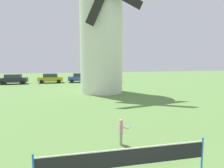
# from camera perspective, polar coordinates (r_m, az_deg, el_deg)

# --- Properties ---
(windmill) EXTENTS (7.91, 5.64, 15.03)m
(windmill) POSITION_cam_1_polar(r_m,az_deg,el_deg) (23.83, -3.11, 15.93)
(windmill) COLOR silver
(windmill) RESTS_ON ground_plane
(tennis_net) EXTENTS (5.57, 0.06, 1.10)m
(tennis_net) POSITION_cam_1_polar(r_m,az_deg,el_deg) (6.72, 4.01, -20.21)
(tennis_net) COLOR blue
(tennis_net) RESTS_ON ground_plane
(player_far) EXTENTS (0.69, 0.56, 1.18)m
(player_far) POSITION_cam_1_polar(r_m,az_deg,el_deg) (9.04, 2.74, -13.08)
(player_far) COLOR #9E937F
(player_far) RESTS_ON ground_plane
(parked_car_black) EXTENTS (4.19, 1.89, 1.56)m
(parked_car_black) POSITION_cam_1_polar(r_m,az_deg,el_deg) (35.66, -26.35, 1.29)
(parked_car_black) COLOR #1E232D
(parked_car_black) RESTS_ON ground_plane
(parked_car_mustard) EXTENTS (3.99, 1.91, 1.56)m
(parked_car_mustard) POSITION_cam_1_polar(r_m,az_deg,el_deg) (35.21, -17.15, 1.62)
(parked_car_mustard) COLOR #999919
(parked_car_mustard) RESTS_ON ground_plane
(parked_car_blue) EXTENTS (4.19, 2.04, 1.56)m
(parked_car_blue) POSITION_cam_1_polar(r_m,az_deg,el_deg) (35.12, -9.08, 1.83)
(parked_car_blue) COLOR #334C99
(parked_car_blue) RESTS_ON ground_plane
(parked_car_silver) EXTENTS (4.09, 1.97, 1.56)m
(parked_car_silver) POSITION_cam_1_polar(r_m,az_deg,el_deg) (35.26, -0.69, 1.93)
(parked_car_silver) COLOR silver
(parked_car_silver) RESTS_ON ground_plane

